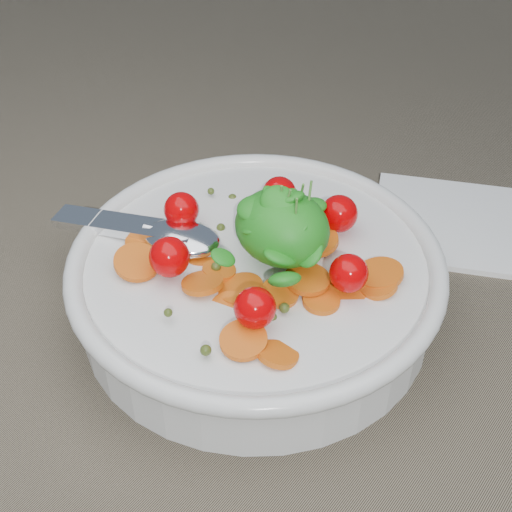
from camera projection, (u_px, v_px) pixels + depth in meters
The scene contains 3 objects.
ground at pixel (254, 304), 0.54m from camera, with size 6.00×6.00×0.00m, color #786C55.
bowl at pixel (256, 279), 0.52m from camera, with size 0.29×0.27×0.12m.
napkin at pixel (456, 224), 0.61m from camera, with size 0.14×0.12×0.01m, color white.
Camera 1 is at (0.24, -0.31, 0.38)m, focal length 50.00 mm.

